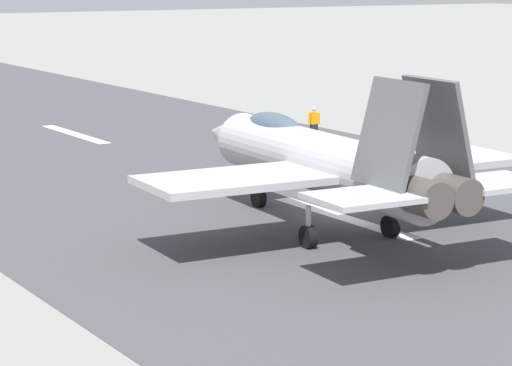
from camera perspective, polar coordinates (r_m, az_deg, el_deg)
ground_plane at (r=40.22m, az=4.44°, el=-1.79°), size 400.00×400.00×0.00m
runway_strip at (r=40.20m, az=4.45°, el=-1.78°), size 240.00×26.00×0.02m
fighter_jet at (r=37.57m, az=3.37°, el=1.20°), size 16.18×13.77×5.69m
crew_person at (r=58.77m, az=3.01°, el=3.09°), size 0.31×0.70×1.72m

